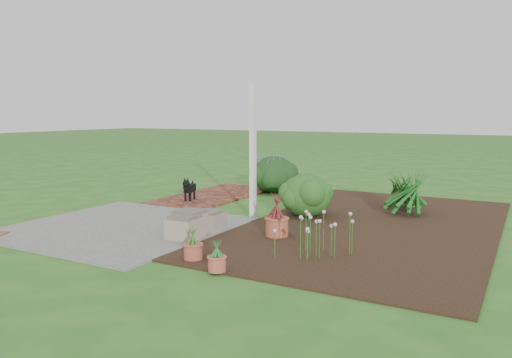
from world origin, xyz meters
The scene contains 18 objects.
ground centered at (0.00, 0.00, 0.00)m, with size 80.00×80.00×0.00m, color #27651F.
concrete_patio centered at (-1.25, -1.75, 0.02)m, with size 3.50×3.50×0.04m, color #5A5A58.
brick_path centered at (-1.70, 1.75, 0.02)m, with size 1.60×3.50×0.04m, color #5A251C.
garden_bed centered at (2.50, 0.50, 0.01)m, with size 4.00×7.00×0.03m, color black.
veranda_post centered at (0.30, 0.10, 1.25)m, with size 0.10×0.10×2.50m, color white.
stone_trough_near centered at (0.20, -1.88, 0.20)m, with size 0.47×0.47×0.31m, color gray.
stone_trough_mid centered at (0.10, -1.63, 0.21)m, with size 0.50×0.50×0.33m, color #7B725A.
stone_trough_far centered at (0.25, -1.26, 0.18)m, with size 0.43×0.43×0.29m, color #726358.
black_dog centered at (-1.74, 0.84, 0.33)m, with size 0.28×0.55×0.48m.
cream_ceramic_urn centered at (-1.12, 3.45, 0.26)m, with size 0.33×0.33×0.43m, color beige.
evergreen_shrub centered at (1.14, 0.67, 0.44)m, with size 0.96×0.96×0.82m, color #14390F.
agapanthus_clump_back centered at (2.80, 1.75, 0.54)m, with size 1.14×1.14×1.02m, color #103B18, non-canonical shape.
agapanthus_clump_front centered at (2.53, 2.38, 0.45)m, with size 0.96×0.96×0.85m, color #0B3913, non-canonical shape.
pink_flower_patch centered at (2.33, -1.74, 0.33)m, with size 0.95×0.95×0.61m, color #113D0F, non-canonical shape.
terracotta_pot_bronze centered at (1.37, -1.03, 0.18)m, with size 0.36×0.36×0.29m, color #AC523A.
terracotta_pot_small_left centered at (0.96, -2.70, 0.13)m, with size 0.25×0.25×0.21m, color #B14B3B.
terracotta_pot_small_right centered at (1.53, -2.98, 0.12)m, with size 0.22×0.22×0.19m, color #B7503E.
purple_flowering_bush centered at (-0.76, 3.04, 0.46)m, with size 1.09×1.09×0.93m, color black.
Camera 1 is at (4.86, -7.96, 1.98)m, focal length 35.00 mm.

